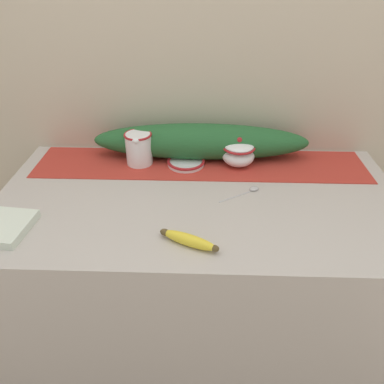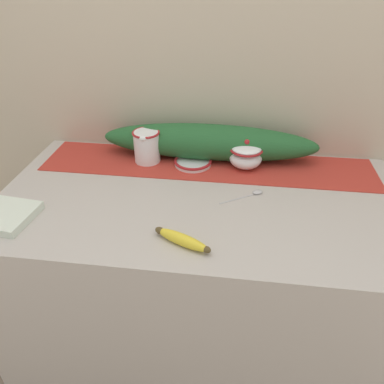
# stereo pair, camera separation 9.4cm
# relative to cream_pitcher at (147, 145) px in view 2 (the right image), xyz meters

# --- Properties ---
(ground_plane) EXTENTS (12.00, 12.00, 0.00)m
(ground_plane) POSITION_rel_cream_pitcher_xyz_m (0.23, -0.22, -0.95)
(ground_plane) COLOR #7A6B5B
(countertop) EXTENTS (1.33, 0.70, 0.88)m
(countertop) POSITION_rel_cream_pitcher_xyz_m (0.23, -0.22, -0.51)
(countertop) COLOR #B7B2AD
(countertop) RESTS_ON ground_plane
(back_wall) EXTENTS (2.13, 0.04, 2.40)m
(back_wall) POSITION_rel_cream_pitcher_xyz_m (0.23, 0.15, 0.25)
(back_wall) COLOR #B7AD99
(back_wall) RESTS_ON ground_plane
(table_runner) EXTENTS (1.23, 0.24, 0.00)m
(table_runner) POSITION_rel_cream_pitcher_xyz_m (0.23, -0.00, -0.07)
(table_runner) COLOR #B23328
(table_runner) RESTS_ON countertop
(cream_pitcher) EXTENTS (0.10, 0.12, 0.12)m
(cream_pitcher) POSITION_rel_cream_pitcher_xyz_m (0.00, 0.00, 0.00)
(cream_pitcher) COLOR white
(cream_pitcher) RESTS_ON countertop
(sugar_bowl) EXTENTS (0.12, 0.12, 0.11)m
(sugar_bowl) POSITION_rel_cream_pitcher_xyz_m (0.37, -0.00, -0.02)
(sugar_bowl) COLOR white
(sugar_bowl) RESTS_ON countertop
(small_dish) EXTENTS (0.14, 0.14, 0.02)m
(small_dish) POSITION_rel_cream_pitcher_xyz_m (0.17, -0.01, -0.05)
(small_dish) COLOR white
(small_dish) RESTS_ON countertop
(banana) EXTENTS (0.17, 0.10, 0.03)m
(banana) POSITION_rel_cream_pitcher_xyz_m (0.20, -0.46, -0.05)
(banana) COLOR yellow
(banana) RESTS_ON countertop
(spoon) EXTENTS (0.14, 0.10, 0.01)m
(spoon) POSITION_rel_cream_pitcher_xyz_m (0.40, -0.18, -0.06)
(spoon) COLOR #B7B7BC
(spoon) RESTS_ON countertop
(napkin_stack) EXTENTS (0.17, 0.17, 0.02)m
(napkin_stack) POSITION_rel_cream_pitcher_xyz_m (-0.34, -0.42, -0.05)
(napkin_stack) COLOR silver
(napkin_stack) RESTS_ON countertop
(poinsettia_garland) EXTENTS (0.81, 0.15, 0.13)m
(poinsettia_garland) POSITION_rel_cream_pitcher_xyz_m (0.23, 0.05, 0.00)
(poinsettia_garland) COLOR #235B2D
(poinsettia_garland) RESTS_ON countertop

